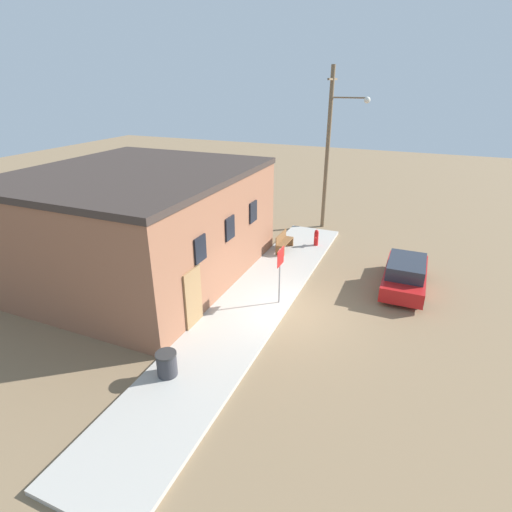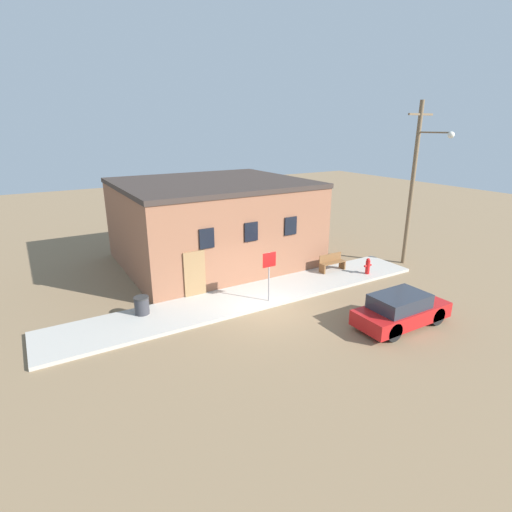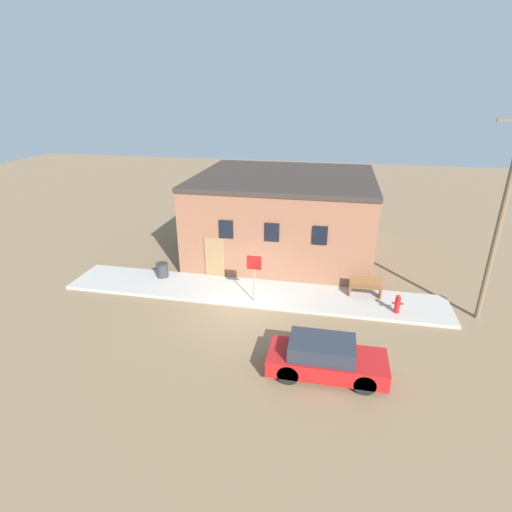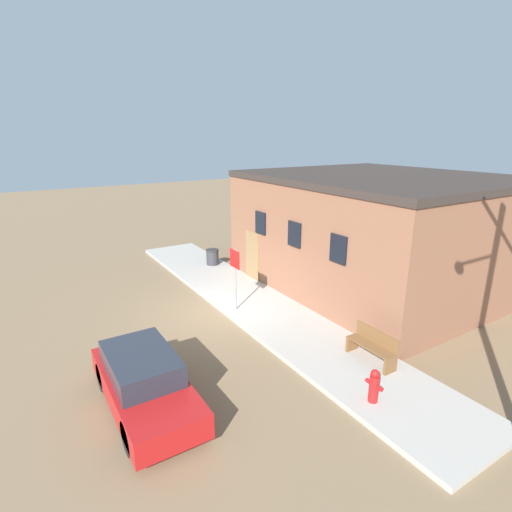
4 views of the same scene
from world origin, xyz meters
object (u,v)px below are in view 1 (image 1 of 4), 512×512
Objects in this scene: bench at (284,242)px; parked_car at (405,274)px; utility_pole at (330,145)px; stop_sign at (280,266)px; trash_bin at (167,364)px; fire_hydrant at (316,237)px.

bench is 0.37× the size of parked_car.
bench is at bearing 168.35° from utility_pole.
stop_sign is 5.45m from trash_bin.
fire_hydrant is 0.21× the size of parked_car.
utility_pole is at bearing 3.59° from stop_sign.
stop_sign is at bearing -176.41° from utility_pole.
stop_sign is 0.56× the size of parked_car.
fire_hydrant is 5.33m from utility_pole.
fire_hydrant is 6.27m from stop_sign.
trash_bin is at bearing 176.19° from utility_pole.
stop_sign is 3.02× the size of trash_bin.
utility_pole is 2.20× the size of parked_car.
fire_hydrant is 11.33m from trash_bin.
trash_bin is 0.08× the size of utility_pole.
utility_pole reaches higher than fire_hydrant.
parked_car is (-1.59, -5.81, 0.07)m from bench.
fire_hydrant is 0.10× the size of utility_pole.
parked_car is at bearing -122.33° from fire_hydrant.
bench is 6.25m from utility_pole.
parked_car is (-2.84, -4.49, 0.08)m from fire_hydrant.
trash_bin is 10.23m from parked_car.
fire_hydrant is 0.57× the size of bench.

